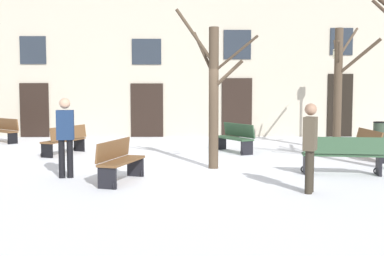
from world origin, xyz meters
name	(u,v)px	position (x,y,z in m)	size (l,w,h in m)	color
ground_plane	(193,166)	(0.00, 0.00, 0.00)	(33.83, 33.83, 0.00)	white
building_facade	(190,49)	(0.00, 8.12, 3.73)	(21.14, 0.60, 7.38)	#BCB29E
tree_center	(213,92)	(0.51, -0.31, 1.92)	(2.00, 1.18, 4.01)	#4C3D2D
tree_right_of_center	(339,85)	(4.84, 3.23, 2.16)	(1.45, 2.28, 4.15)	#4C3D2D
streetlamp	(336,84)	(5.64, 6.01, 2.23)	(0.30, 0.30, 3.63)	black
litter_bin	(380,135)	(6.47, 3.79, 0.46)	(0.48, 0.48, 0.91)	#2D3D2D
bench_facing_shops	(342,154)	(3.45, -1.32, 0.48)	(1.86, 0.71, 0.91)	#2D4C33
bench_by_litter_bin	(65,140)	(-3.89, 2.35, 0.46)	(1.08, 1.76, 0.89)	brown
bench_back_to_back_left	(235,138)	(1.39, 2.84, 0.47)	(1.20, 1.70, 0.92)	#2D4C33
bench_near_lamp	(3,130)	(-7.17, 5.91, 0.47)	(1.62, 1.52, 0.92)	brown
bench_far_corner	(120,161)	(-1.61, -2.10, 0.46)	(0.89, 1.66, 0.91)	brown
bench_back_to_back_right	(373,144)	(5.20, 1.23, 0.45)	(0.47, 1.83, 0.85)	brown
person_by_shop_door	(65,133)	(-2.89, -1.57, 1.01)	(0.41, 0.27, 1.80)	black
person_crossing_plaza	(310,143)	(2.18, -3.23, 0.96)	(0.36, 0.44, 1.72)	#2D271E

